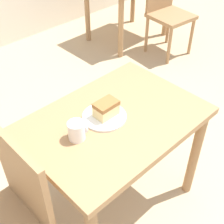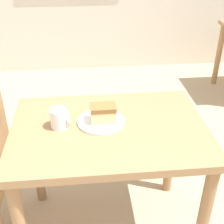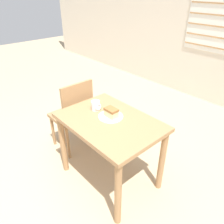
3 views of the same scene
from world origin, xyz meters
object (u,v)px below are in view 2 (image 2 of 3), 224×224
cake_slice (103,113)px  coffee_mug (60,118)px  dining_table_near (109,147)px  plate (101,121)px

cake_slice → coffee_mug: bearing=-175.3°
dining_table_near → plate: 0.14m
coffee_mug → dining_table_near: bearing=-5.5°
plate → cake_slice: bearing=-11.3°
dining_table_near → coffee_mug: coffee_mug is taller
plate → cake_slice: cake_slice is taller
plate → coffee_mug: bearing=-174.4°
plate → coffee_mug: size_ratio=2.40×
plate → dining_table_near: bearing=-49.6°
plate → cake_slice: (0.01, -0.00, 0.05)m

